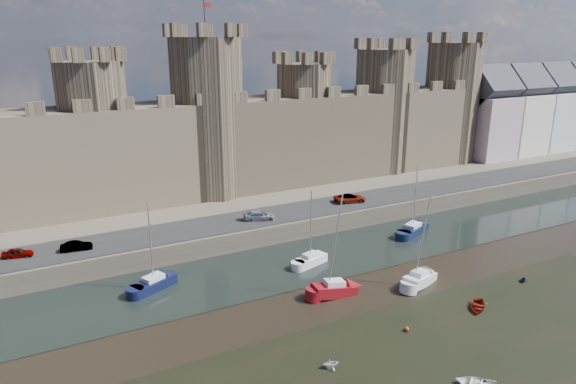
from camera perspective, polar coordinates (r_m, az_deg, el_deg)
name	(u,v)px	position (r m, az deg, el deg)	size (l,w,h in m)	color
water_channel	(266,269)	(59.41, -2.41, -8.57)	(160.00, 12.00, 0.08)	black
quay	(179,183)	(90.96, -12.06, 1.02)	(160.00, 60.00, 2.50)	#4C443A
road	(234,222)	(66.95, -6.06, -3.31)	(160.00, 7.00, 0.10)	black
castle	(193,135)	(77.19, -10.55, 6.25)	(108.50, 11.00, 29.00)	#42382B
townhouses	(535,112)	(118.52, 25.73, 8.00)	(35.50, 9.05, 18.13)	#CAACB5
car_0	(18,253)	(63.32, -27.84, -6.02)	(1.25, 3.11, 1.06)	gray
car_1	(76,246)	(62.43, -22.46, -5.59)	(1.18, 3.39, 1.12)	gray
car_2	(259,216)	(67.16, -3.21, -2.67)	(1.69, 4.17, 1.21)	gray
car_3	(350,198)	(74.70, 6.90, -0.70)	(2.12, 4.60, 1.28)	gray
sailboat_1	(154,283)	(56.54, -14.68, -9.72)	(5.13, 3.71, 9.61)	black
sailboat_2	(311,259)	(60.24, 2.52, -7.46)	(4.44, 2.73, 8.95)	white
sailboat_3	(413,229)	(71.20, 13.70, -4.02)	(5.69, 3.84, 9.29)	#0E1833
sailboat_4	(334,289)	(53.75, 5.15, -10.64)	(4.79, 2.19, 10.89)	maroon
sailboat_5	(420,278)	(57.51, 14.41, -9.26)	(5.06, 3.42, 10.17)	silver
dinghy_3	(331,364)	(43.60, 4.76, -18.48)	(1.24, 0.76, 1.44)	silver
dinghy_4	(477,307)	(54.55, 20.29, -11.87)	(2.00, 0.58, 2.81)	maroon
dinghy_7	(523,279)	(62.01, 24.70, -8.82)	(0.96, 0.59, 1.11)	black
buoy_3	(407,329)	(49.20, 13.06, -14.62)	(0.43, 0.43, 0.43)	red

